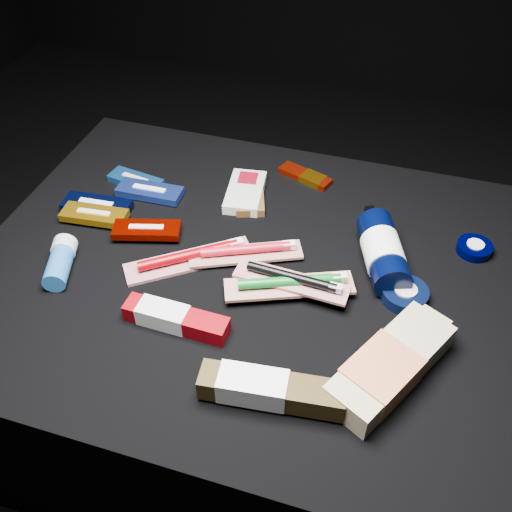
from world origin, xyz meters
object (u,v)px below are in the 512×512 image
(bodywash_bottle, at_px, (389,367))
(deodorant_stick, at_px, (60,262))
(lotion_bottle, at_px, (383,252))
(toothpaste_carton_red, at_px, (172,318))

(bodywash_bottle, xyz_separation_m, deodorant_stick, (-0.58, 0.06, -0.00))
(lotion_bottle, bearing_deg, toothpaste_carton_red, -161.90)
(lotion_bottle, distance_m, bodywash_bottle, 0.24)
(bodywash_bottle, distance_m, deodorant_stick, 0.58)
(bodywash_bottle, relative_size, deodorant_stick, 2.15)
(lotion_bottle, distance_m, deodorant_stick, 0.57)
(deodorant_stick, bearing_deg, lotion_bottle, -0.57)
(lotion_bottle, height_order, bodywash_bottle, lotion_bottle)
(lotion_bottle, height_order, toothpaste_carton_red, lotion_bottle)
(bodywash_bottle, height_order, deodorant_stick, bodywash_bottle)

